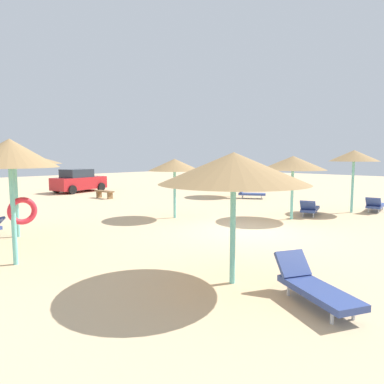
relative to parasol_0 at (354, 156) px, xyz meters
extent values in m
plane|color=#DBBA8C|center=(-6.73, 1.19, -2.70)|extent=(80.00, 80.00, 0.00)
cylinder|color=#6BC6BC|center=(0.00, 0.00, -1.42)|extent=(0.12, 0.12, 2.55)
cone|color=#9E7A4C|center=(0.00, 0.00, 0.02)|extent=(2.27, 2.27, 0.53)
cylinder|color=#6BC6BC|center=(-11.35, -1.39, -1.59)|extent=(0.12, 0.12, 2.23)
cone|color=#9E7A4C|center=(-11.35, -1.39, -0.24)|extent=(3.14, 3.14, 0.66)
cylinder|color=#6BC6BC|center=(-12.91, 6.37, -1.42)|extent=(0.12, 0.12, 2.55)
cone|color=#9E7A4C|center=(-12.91, 6.37, -0.02)|extent=(2.96, 2.96, 0.46)
cylinder|color=#6BC6BC|center=(1.37, 8.09, -1.62)|extent=(0.12, 0.12, 2.15)
cone|color=#9E7A4C|center=(1.37, 8.09, -0.42)|extent=(2.79, 2.79, 0.46)
cylinder|color=#6BC6BC|center=(-3.63, 1.24, -1.59)|extent=(0.12, 0.12, 2.22)
cone|color=#9E7A4C|center=(-3.63, 1.24, -0.28)|extent=(2.75, 2.75, 0.59)
cylinder|color=#6BC6BC|center=(-14.07, 3.31, -1.43)|extent=(0.12, 0.12, 2.53)
cone|color=#9E7A4C|center=(-14.07, 3.31, 0.08)|extent=(2.25, 2.25, 0.70)
torus|color=red|center=(-13.85, 3.31, -1.37)|extent=(0.71, 0.25, 0.70)
cylinder|color=#6BC6BC|center=(-6.84, 5.12, -1.61)|extent=(0.12, 0.12, 2.17)
cone|color=#9E7A4C|center=(-6.84, 5.12, -0.37)|extent=(2.30, 2.30, 0.52)
cube|color=#33478C|center=(1.22, -0.73, -2.42)|extent=(1.77, 0.85, 0.12)
cube|color=#33478C|center=(0.43, -0.83, -2.16)|extent=(0.52, 0.69, 0.45)
cylinder|color=silver|center=(0.65, -1.02, -2.59)|extent=(0.06, 0.06, 0.22)
cylinder|color=silver|center=(0.60, -0.59, -2.59)|extent=(0.06, 0.06, 0.22)
cylinder|color=silver|center=(1.84, -0.87, -2.59)|extent=(0.06, 0.06, 0.22)
cylinder|color=silver|center=(1.79, -0.43, -2.59)|extent=(0.06, 0.06, 0.22)
cube|color=#33478C|center=(-11.21, -3.21, -2.42)|extent=(1.36, 1.80, 0.12)
cube|color=#33478C|center=(-10.84, -2.50, -2.15)|extent=(0.76, 0.66, 0.47)
cylinder|color=silver|center=(-11.13, -2.58, -2.59)|extent=(0.06, 0.06, 0.22)
cylinder|color=silver|center=(-10.74, -2.78, -2.59)|extent=(0.06, 0.06, 0.22)
cylinder|color=silver|center=(-11.69, -3.64, -2.59)|extent=(0.06, 0.06, 0.22)
cylinder|color=silver|center=(-11.30, -3.85, -2.59)|extent=(0.06, 0.06, 0.22)
cube|color=#33478C|center=(1.30, 6.51, -2.42)|extent=(1.43, 1.79, 0.12)
cube|color=#33478C|center=(0.88, 7.20, -2.14)|extent=(0.75, 0.67, 0.49)
cylinder|color=silver|center=(0.80, 6.91, -2.59)|extent=(0.06, 0.06, 0.22)
cylinder|color=silver|center=(1.17, 7.14, -2.59)|extent=(0.06, 0.06, 0.22)
cylinder|color=silver|center=(1.42, 5.89, -2.59)|extent=(0.06, 0.06, 0.22)
cylinder|color=silver|center=(1.79, 6.12, -2.59)|extent=(0.06, 0.06, 0.22)
cube|color=#33478C|center=(-2.04, 1.13, -2.42)|extent=(1.81, 1.11, 0.12)
cube|color=#33478C|center=(-2.81, 0.90, -2.16)|extent=(0.60, 0.74, 0.46)
cylinder|color=silver|center=(-2.55, 0.75, -2.59)|extent=(0.06, 0.06, 0.22)
cylinder|color=silver|center=(-2.68, 1.17, -2.59)|extent=(0.06, 0.06, 0.22)
cylinder|color=silver|center=(-1.40, 1.09, -2.59)|extent=(0.06, 0.06, 0.22)
cylinder|color=silver|center=(-1.53, 1.51, -2.59)|extent=(0.06, 0.06, 0.22)
cube|color=brown|center=(-5.12, 13.45, -2.25)|extent=(0.55, 1.53, 0.08)
cube|color=brown|center=(-5.07, 12.91, -2.49)|extent=(0.37, 0.16, 0.41)
cube|color=brown|center=(-5.18, 14.00, -2.49)|extent=(0.37, 0.16, 0.41)
cube|color=#B21E23|center=(-4.26, 18.25, -2.03)|extent=(4.25, 2.44, 0.90)
cube|color=#262D38|center=(-4.46, 18.21, -1.28)|extent=(2.26, 1.92, 0.60)
cylinder|color=black|center=(-3.11, 19.37, -2.38)|extent=(0.67, 0.34, 0.64)
cylinder|color=black|center=(-2.77, 17.64, -2.38)|extent=(0.67, 0.34, 0.64)
cylinder|color=black|center=(-5.76, 18.85, -2.38)|extent=(0.67, 0.34, 0.64)
cylinder|color=black|center=(-5.42, 17.12, -2.38)|extent=(0.67, 0.34, 0.64)
camera|label=1|loc=(-17.09, -5.64, 0.01)|focal=32.07mm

